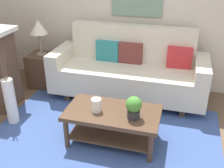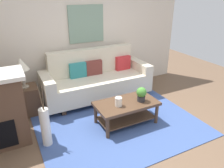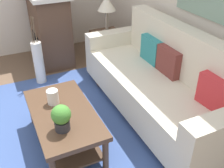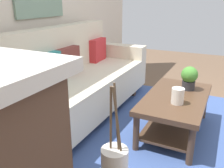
{
  "view_description": "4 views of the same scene",
  "coord_description": "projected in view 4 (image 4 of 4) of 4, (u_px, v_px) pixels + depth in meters",
  "views": [
    {
      "loc": [
        0.83,
        -2.04,
        2.1
      ],
      "look_at": [
        -0.05,
        1.16,
        0.45
      ],
      "focal_mm": 43.32,
      "sensor_mm": 36.0,
      "label": 1
    },
    {
      "loc": [
        -1.62,
        -2.37,
        2.25
      ],
      "look_at": [
        0.16,
        1.14,
        0.54
      ],
      "focal_mm": 34.81,
      "sensor_mm": 36.0,
      "label": 2
    },
    {
      "loc": [
        2.24,
        0.08,
        2.05
      ],
      "look_at": [
        0.04,
        1.12,
        0.55
      ],
      "focal_mm": 42.19,
      "sensor_mm": 36.0,
      "label": 3
    },
    {
      "loc": [
        -2.24,
        0.1,
        1.38
      ],
      "look_at": [
        0.05,
        1.23,
        0.48
      ],
      "focal_mm": 38.59,
      "sensor_mm": 36.0,
      "label": 4
    }
  ],
  "objects": [
    {
      "name": "tabletop_vase",
      "position": [
        178.0,
        96.0,
        2.3
      ],
      "size": [
        0.12,
        0.12,
        0.16
      ],
      "primitive_type": "cylinder",
      "color": "white",
      "rests_on": "coffee_table"
    },
    {
      "name": "wall_back",
      "position": [
        32.0,
        2.0,
        2.8
      ],
      "size": [
        4.99,
        0.1,
        2.7
      ],
      "primitive_type": "cube",
      "color": "beige",
      "rests_on": "ground_plane"
    },
    {
      "name": "throw_pillow_crimson",
      "position": [
        97.0,
        50.0,
        3.52
      ],
      "size": [
        0.37,
        0.15,
        0.32
      ],
      "primitive_type": "cube",
      "rotation": [
        0.0,
        0.0,
        0.08
      ],
      "color": "red",
      "rests_on": "couch"
    },
    {
      "name": "area_rug",
      "position": [
        173.0,
        138.0,
        2.52
      ],
      "size": [
        2.83,
        2.1,
        0.01
      ],
      "primitive_type": "cube",
      "color": "#3D5693",
      "rests_on": "ground_plane"
    },
    {
      "name": "throw_pillow_maroon",
      "position": [
        67.0,
        61.0,
        2.9
      ],
      "size": [
        0.36,
        0.12,
        0.32
      ],
      "primitive_type": "cube",
      "rotation": [
        0.0,
        0.0,
        -0.01
      ],
      "color": "brown",
      "rests_on": "couch"
    },
    {
      "name": "floor_vase_branch_b",
      "position": [
        111.0,
        119.0,
        1.2
      ],
      "size": [
        0.04,
        0.03,
        0.36
      ],
      "primitive_type": "cylinder",
      "rotation": [
        0.05,
        -0.08,
        0.0
      ],
      "color": "brown",
      "rests_on": "floor_vase"
    },
    {
      "name": "couch",
      "position": [
        77.0,
        82.0,
        2.93
      ],
      "size": [
        2.33,
        0.84,
        1.08
      ],
      "color": "beige",
      "rests_on": "ground_plane"
    },
    {
      "name": "coffee_table",
      "position": [
        175.0,
        106.0,
        2.54
      ],
      "size": [
        1.1,
        0.6,
        0.43
      ],
      "color": "#513826",
      "rests_on": "ground_plane"
    },
    {
      "name": "floor_vase_branch_a",
      "position": [
        117.0,
        117.0,
        1.21
      ],
      "size": [
        0.03,
        0.05,
        0.36
      ],
      "primitive_type": "cylinder",
      "rotation": [
        -0.09,
        0.04,
        0.0
      ],
      "color": "brown",
      "rests_on": "floor_vase"
    },
    {
      "name": "floor_vase_branch_c",
      "position": [
        117.0,
        120.0,
        1.18
      ],
      "size": [
        0.04,
        0.04,
        0.36
      ],
      "primitive_type": "cylinder",
      "rotation": [
        -0.09,
        -0.08,
        0.0
      ],
      "color": "brown",
      "rests_on": "floor_vase"
    },
    {
      "name": "throw_pillow_teal",
      "position": [
        47.0,
        68.0,
        2.59
      ],
      "size": [
        0.36,
        0.12,
        0.32
      ],
      "primitive_type": "cube",
      "rotation": [
        0.0,
        0.0,
        -0.01
      ],
      "color": "teal",
      "rests_on": "couch"
    },
    {
      "name": "potted_plant_tabletop",
      "position": [
        189.0,
        77.0,
        2.64
      ],
      "size": [
        0.18,
        0.18,
        0.26
      ],
      "color": "#2D2D33",
      "rests_on": "coffee_table"
    }
  ]
}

